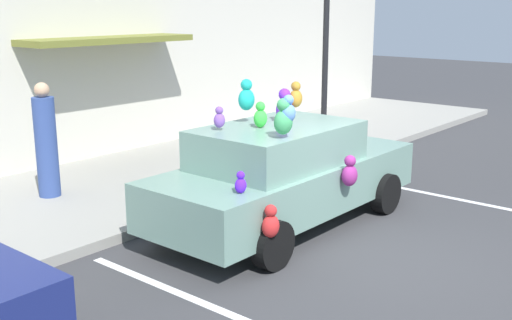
% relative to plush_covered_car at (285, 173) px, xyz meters
% --- Properties ---
extents(ground_plane, '(60.00, 60.00, 0.00)m').
position_rel_plush_covered_car_xyz_m(ground_plane, '(-0.27, -1.73, -0.81)').
color(ground_plane, '#38383A').
extents(sidewalk, '(24.00, 4.00, 0.15)m').
position_rel_plush_covered_car_xyz_m(sidewalk, '(-0.27, 3.27, -0.73)').
color(sidewalk, gray).
rests_on(sidewalk, ground).
extents(storefront_building, '(24.00, 1.25, 6.40)m').
position_rel_plush_covered_car_xyz_m(storefront_building, '(-0.26, 5.42, 2.39)').
color(storefront_building, beige).
rests_on(storefront_building, ground).
extents(parking_stripe_front, '(0.12, 3.60, 0.01)m').
position_rel_plush_covered_car_xyz_m(parking_stripe_front, '(2.93, -0.73, -0.80)').
color(parking_stripe_front, silver).
rests_on(parking_stripe_front, ground).
extents(parking_stripe_rear, '(0.12, 3.60, 0.01)m').
position_rel_plush_covered_car_xyz_m(parking_stripe_rear, '(-2.60, -0.73, -0.80)').
color(parking_stripe_rear, silver).
rests_on(parking_stripe_rear, ground).
extents(plush_covered_car, '(4.62, 2.06, 2.18)m').
position_rel_plush_covered_car_xyz_m(plush_covered_car, '(0.00, 0.00, 0.00)').
color(plush_covered_car, gray).
rests_on(plush_covered_car, ground).
extents(teddy_bear_on_sidewalk, '(0.40, 0.33, 0.76)m').
position_rel_plush_covered_car_xyz_m(teddy_bear_on_sidewalk, '(2.69, 1.77, -0.31)').
color(teddy_bear_on_sidewalk, brown).
rests_on(teddy_bear_on_sidewalk, sidewalk).
extents(street_lamp_post, '(0.28, 0.28, 3.51)m').
position_rel_plush_covered_car_xyz_m(street_lamp_post, '(3.64, 1.77, 1.52)').
color(street_lamp_post, black).
rests_on(street_lamp_post, sidewalk).
extents(pedestrian_walking_past, '(0.35, 0.35, 1.87)m').
position_rel_plush_covered_car_xyz_m(pedestrian_walking_past, '(-1.68, 3.59, 0.22)').
color(pedestrian_walking_past, '#31488A').
rests_on(pedestrian_walking_past, sidewalk).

